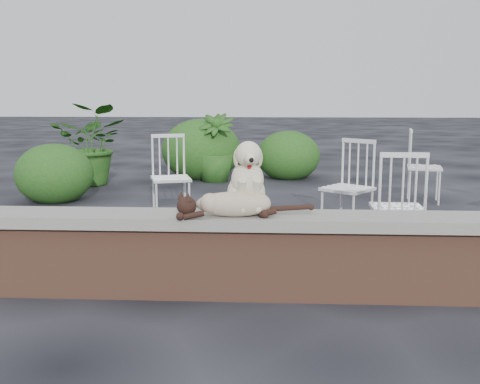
# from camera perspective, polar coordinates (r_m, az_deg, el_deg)

# --- Properties ---
(ground) EXTENTS (60.00, 60.00, 0.00)m
(ground) POSITION_cam_1_polar(r_m,az_deg,el_deg) (4.20, 15.69, -10.06)
(ground) COLOR black
(ground) RESTS_ON ground
(brick_wall) EXTENTS (6.00, 0.30, 0.50)m
(brick_wall) POSITION_cam_1_polar(r_m,az_deg,el_deg) (4.13, 15.85, -6.79)
(brick_wall) COLOR brown
(brick_wall) RESTS_ON ground
(capstone) EXTENTS (6.20, 0.40, 0.08)m
(capstone) POSITION_cam_1_polar(r_m,az_deg,el_deg) (4.06, 16.04, -2.86)
(capstone) COLOR slate
(capstone) RESTS_ON brick_wall
(dog) EXTENTS (0.41, 0.50, 0.51)m
(dog) POSITION_cam_1_polar(r_m,az_deg,el_deg) (3.97, 0.62, 1.63)
(dog) COLOR beige
(dog) RESTS_ON capstone
(cat) EXTENTS (1.15, 0.47, 0.19)m
(cat) POSITION_cam_1_polar(r_m,az_deg,el_deg) (3.86, -0.67, -1.06)
(cat) COLOR tan
(cat) RESTS_ON capstone
(chair_b) EXTENTS (0.79, 0.79, 0.94)m
(chair_b) POSITION_cam_1_polar(r_m,az_deg,el_deg) (5.87, 10.61, 0.49)
(chair_b) COLOR white
(chair_b) RESTS_ON ground
(chair_e) EXTENTS (0.66, 0.66, 0.94)m
(chair_e) POSITION_cam_1_polar(r_m,az_deg,el_deg) (7.78, 17.83, 2.46)
(chair_e) COLOR white
(chair_e) RESTS_ON ground
(chair_a) EXTENTS (0.70, 0.70, 0.94)m
(chair_a) POSITION_cam_1_polar(r_m,az_deg,el_deg) (6.50, -6.89, 1.49)
(chair_a) COLOR white
(chair_a) RESTS_ON ground
(chair_c) EXTENTS (0.58, 0.58, 0.94)m
(chair_c) POSITION_cam_1_polar(r_m,az_deg,el_deg) (4.96, 15.36, -1.38)
(chair_c) COLOR white
(chair_c) RESTS_ON ground
(potted_plant_a) EXTENTS (1.16, 1.01, 1.25)m
(potted_plant_a) POSITION_cam_1_polar(r_m,az_deg,el_deg) (9.12, -14.44, 4.62)
(potted_plant_a) COLOR #195017
(potted_plant_a) RESTS_ON ground
(potted_plant_b) EXTENTS (0.71, 0.71, 1.08)m
(potted_plant_b) POSITION_cam_1_polar(r_m,az_deg,el_deg) (9.17, -2.50, 4.41)
(potted_plant_b) COLOR #195017
(potted_plant_b) RESTS_ON ground
(shrubbery) EXTENTS (4.13, 3.26, 1.04)m
(shrubbery) POSITION_cam_1_polar(r_m,az_deg,el_deg) (9.08, -4.29, 3.54)
(shrubbery) COLOR #195017
(shrubbery) RESTS_ON ground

